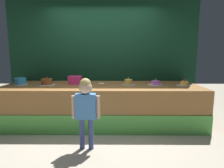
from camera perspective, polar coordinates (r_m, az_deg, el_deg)
ground_plane at (r=3.48m, az=-3.83°, el=-14.90°), size 12.00×12.00×0.00m
stage_platform at (r=3.96m, az=-3.20°, el=-5.96°), size 3.93×1.31×0.78m
curtain_backdrop at (r=4.58m, az=-2.73°, el=10.65°), size 4.42×0.08×3.09m
child_figure at (r=2.79m, az=-7.84°, el=-5.95°), size 0.41×0.19×1.06m
pink_box at (r=4.06m, az=-11.00°, el=1.18°), size 0.27×0.19×0.17m
donut at (r=3.91m, az=-3.22°, el=0.04°), size 0.12×0.12×0.04m
cake_far_left at (r=4.36m, az=-25.69°, el=0.72°), size 0.27×0.27×0.14m
cake_left at (r=4.11m, az=-18.93°, el=0.55°), size 0.34×0.34×0.16m
cake_center at (r=3.93m, az=4.92°, el=0.49°), size 0.28×0.28×0.16m
cake_right at (r=3.99m, az=12.92°, el=0.25°), size 0.32×0.32×0.14m
cake_far_right at (r=4.08m, az=20.80°, el=0.07°), size 0.30×0.30×0.12m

